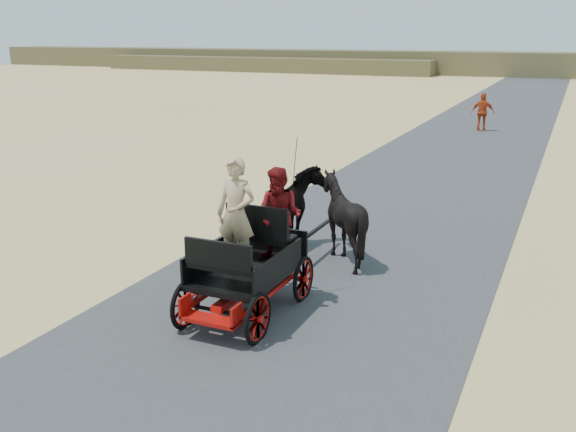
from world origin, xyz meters
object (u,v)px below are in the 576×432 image
at_px(horse_left, 291,212).
at_px(pedestrian, 483,112).
at_px(horse_right, 343,218).
at_px(carriage, 247,291).

distance_m(horse_left, pedestrian, 19.05).
distance_m(horse_right, pedestrian, 19.02).
height_order(horse_left, horse_right, horse_right).
relative_size(carriage, pedestrian, 1.39).
height_order(horse_left, pedestrian, pedestrian).
bearing_deg(pedestrian, horse_right, 85.57).
bearing_deg(pedestrian, horse_left, 82.26).
relative_size(horse_left, pedestrian, 1.16).
xyz_separation_m(carriage, horse_right, (0.55, 3.00, 0.49)).
relative_size(horse_right, pedestrian, 0.98).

